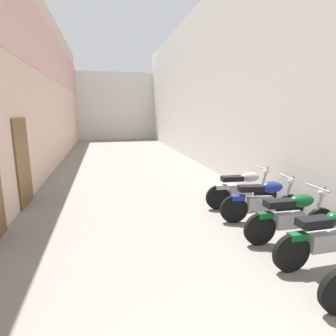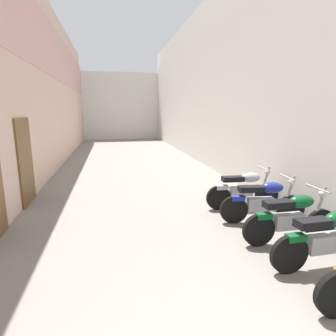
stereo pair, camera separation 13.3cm
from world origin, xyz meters
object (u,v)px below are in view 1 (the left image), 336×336
(motorcycle_sixth, at_px, (263,200))
(motorcycle_seventh, at_px, (243,188))
(motorcycle_fourth, at_px, (328,236))
(motorcycle_fifth, at_px, (292,216))

(motorcycle_sixth, bearing_deg, motorcycle_seventh, 89.99)
(motorcycle_sixth, distance_m, motorcycle_seventh, 0.90)
(motorcycle_fourth, xyz_separation_m, motorcycle_sixth, (-0.00, 1.79, 0.00))
(motorcycle_sixth, xyz_separation_m, motorcycle_seventh, (0.00, 0.90, 0.00))
(motorcycle_fourth, distance_m, motorcycle_sixth, 1.79)
(motorcycle_fifth, distance_m, motorcycle_seventh, 1.85)
(motorcycle_fourth, xyz_separation_m, motorcycle_fifth, (0.00, 0.84, 0.00))
(motorcycle_fourth, distance_m, motorcycle_seventh, 2.69)
(motorcycle_fifth, bearing_deg, motorcycle_sixth, 90.01)
(motorcycle_fourth, bearing_deg, motorcycle_sixth, 90.00)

